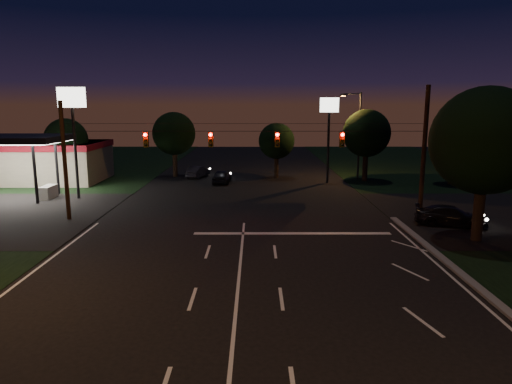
{
  "coord_description": "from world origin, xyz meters",
  "views": [
    {
      "loc": [
        0.74,
        -15.31,
        7.71
      ],
      "look_at": [
        0.79,
        9.3,
        3.0
      ],
      "focal_mm": 32.0,
      "sensor_mm": 36.0,
      "label": 1
    }
  ],
  "objects_px": {
    "utility_pole_right": "(419,219)",
    "car_oncoming_b": "(198,172)",
    "tree_right_near": "(484,142)",
    "car_cross": "(451,216)",
    "car_oncoming_a": "(222,176)"
  },
  "relations": [
    {
      "from": "tree_right_near",
      "to": "car_oncoming_b",
      "type": "xyz_separation_m",
      "value": [
        -18.99,
        23.18,
        -5.06
      ]
    },
    {
      "from": "utility_pole_right",
      "to": "car_oncoming_b",
      "type": "distance_m",
      "value": 25.33
    },
    {
      "from": "car_cross",
      "to": "car_oncoming_a",
      "type": "bearing_deg",
      "value": 60.98
    },
    {
      "from": "utility_pole_right",
      "to": "tree_right_near",
      "type": "height_order",
      "value": "tree_right_near"
    },
    {
      "from": "car_oncoming_a",
      "to": "car_oncoming_b",
      "type": "bearing_deg",
      "value": -47.09
    },
    {
      "from": "utility_pole_right",
      "to": "tree_right_near",
      "type": "relative_size",
      "value": 1.03
    },
    {
      "from": "utility_pole_right",
      "to": "car_oncoming_b",
      "type": "xyz_separation_m",
      "value": [
        -17.46,
        18.34,
        0.62
      ]
    },
    {
      "from": "tree_right_near",
      "to": "car_oncoming_b",
      "type": "bearing_deg",
      "value": 129.33
    },
    {
      "from": "car_oncoming_a",
      "to": "car_cross",
      "type": "height_order",
      "value": "car_oncoming_a"
    },
    {
      "from": "utility_pole_right",
      "to": "car_cross",
      "type": "xyz_separation_m",
      "value": [
        1.4,
        -1.7,
        0.65
      ]
    },
    {
      "from": "tree_right_near",
      "to": "car_cross",
      "type": "bearing_deg",
      "value": 92.3
    },
    {
      "from": "utility_pole_right",
      "to": "tree_right_near",
      "type": "bearing_deg",
      "value": -72.47
    },
    {
      "from": "utility_pole_right",
      "to": "car_oncoming_b",
      "type": "bearing_deg",
      "value": 133.59
    },
    {
      "from": "tree_right_near",
      "to": "car_oncoming_a",
      "type": "xyz_separation_m",
      "value": [
        -16.13,
        19.57,
        -5.01
      ]
    },
    {
      "from": "utility_pole_right",
      "to": "car_oncoming_b",
      "type": "height_order",
      "value": "utility_pole_right"
    }
  ]
}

